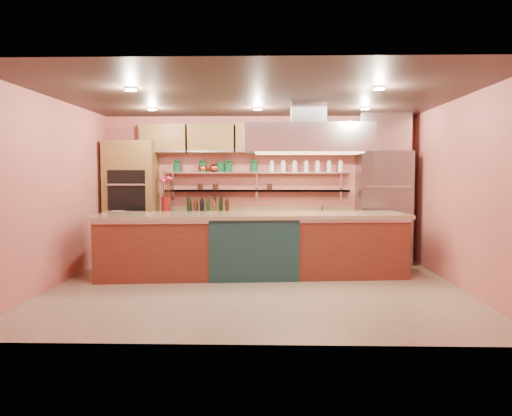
{
  "coord_description": "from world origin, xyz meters",
  "views": [
    {
      "loc": [
        0.19,
        -7.31,
        1.69
      ],
      "look_at": [
        -0.02,
        1.0,
        1.11
      ],
      "focal_mm": 35.0,
      "sensor_mm": 36.0,
      "label": 1
    }
  ],
  "objects_px": {
    "flower_vase": "(166,205)",
    "green_canister": "(220,167)",
    "island": "(252,245)",
    "copper_kettle": "(214,168)",
    "refrigerator": "(383,207)",
    "kitchen_scale": "(287,211)"
  },
  "relations": [
    {
      "from": "refrigerator",
      "to": "island",
      "type": "xyz_separation_m",
      "value": [
        -2.43,
        -1.29,
        -0.53
      ]
    },
    {
      "from": "island",
      "to": "refrigerator",
      "type": "bearing_deg",
      "value": 22.7
    },
    {
      "from": "refrigerator",
      "to": "copper_kettle",
      "type": "relative_size",
      "value": 10.99
    },
    {
      "from": "copper_kettle",
      "to": "refrigerator",
      "type": "bearing_deg",
      "value": -4.08
    },
    {
      "from": "flower_vase",
      "to": "island",
      "type": "bearing_deg",
      "value": -37.45
    },
    {
      "from": "island",
      "to": "copper_kettle",
      "type": "bearing_deg",
      "value": 112.25
    },
    {
      "from": "flower_vase",
      "to": "copper_kettle",
      "type": "distance_m",
      "value": 1.17
    },
    {
      "from": "flower_vase",
      "to": "green_canister",
      "type": "relative_size",
      "value": 1.64
    },
    {
      "from": "flower_vase",
      "to": "copper_kettle",
      "type": "height_order",
      "value": "copper_kettle"
    },
    {
      "from": "island",
      "to": "flower_vase",
      "type": "relative_size",
      "value": 15.92
    },
    {
      "from": "flower_vase",
      "to": "copper_kettle",
      "type": "xyz_separation_m",
      "value": [
        0.91,
        0.22,
        0.71
      ]
    },
    {
      "from": "refrigerator",
      "to": "island",
      "type": "relative_size",
      "value": 0.43
    },
    {
      "from": "refrigerator",
      "to": "green_canister",
      "type": "height_order",
      "value": "refrigerator"
    },
    {
      "from": "flower_vase",
      "to": "refrigerator",
      "type": "bearing_deg",
      "value": -0.14
    },
    {
      "from": "copper_kettle",
      "to": "green_canister",
      "type": "height_order",
      "value": "green_canister"
    },
    {
      "from": "refrigerator",
      "to": "kitchen_scale",
      "type": "xyz_separation_m",
      "value": [
        -1.81,
        0.01,
        -0.07
      ]
    },
    {
      "from": "flower_vase",
      "to": "green_canister",
      "type": "distance_m",
      "value": 1.28
    },
    {
      "from": "refrigerator",
      "to": "copper_kettle",
      "type": "xyz_separation_m",
      "value": [
        -3.22,
        0.23,
        0.74
      ]
    },
    {
      "from": "refrigerator",
      "to": "flower_vase",
      "type": "distance_m",
      "value": 4.13
    },
    {
      "from": "kitchen_scale",
      "to": "refrigerator",
      "type": "bearing_deg",
      "value": -13.7
    },
    {
      "from": "kitchen_scale",
      "to": "copper_kettle",
      "type": "height_order",
      "value": "copper_kettle"
    },
    {
      "from": "island",
      "to": "copper_kettle",
      "type": "height_order",
      "value": "copper_kettle"
    }
  ]
}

